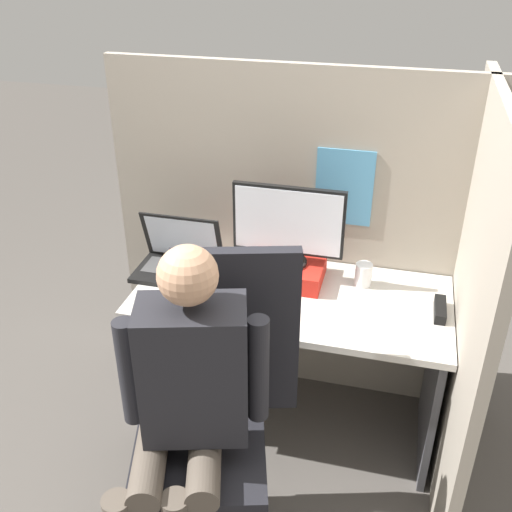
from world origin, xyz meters
TOP-DOWN VIEW (x-y plane):
  - ground_plane at (0.00, 0.00)m, footprint 12.00×12.00m
  - cubicle_panel_back at (0.00, 0.64)m, footprint 1.81×0.05m
  - cubicle_panel_right at (0.68, 0.25)m, footprint 0.04×1.24m
  - desk at (0.00, 0.31)m, footprint 1.31×0.62m
  - paper_box at (-0.05, 0.42)m, footprint 0.31×0.25m
  - monitor at (-0.05, 0.42)m, footprint 0.47×0.17m
  - laptop at (-0.52, 0.37)m, footprint 0.36×0.25m
  - mouse at (-0.27, 0.17)m, footprint 0.07×0.05m
  - stapler at (0.60, 0.31)m, footprint 0.04×0.16m
  - carrot_toy at (-0.06, 0.16)m, footprint 0.04×0.12m
  - office_chair at (-0.15, -0.26)m, footprint 0.57×0.62m
  - person at (-0.20, -0.43)m, footprint 0.46×0.49m
  - coffee_mug at (0.28, 0.46)m, footprint 0.07×0.07m

SIDE VIEW (x-z plane):
  - ground_plane at x=0.00m, z-range 0.00..0.00m
  - desk at x=0.00m, z-range 0.17..0.89m
  - office_chair at x=-0.15m, z-range 0.00..1.14m
  - mouse at x=-0.27m, z-range 0.72..0.75m
  - stapler at x=0.60m, z-range 0.72..0.76m
  - person at x=-0.20m, z-range 0.10..1.38m
  - carrot_toy at x=-0.06m, z-range 0.72..0.76m
  - paper_box at x=-0.05m, z-range 0.72..0.80m
  - laptop at x=-0.52m, z-range 0.64..0.90m
  - coffee_mug at x=0.28m, z-range 0.72..0.82m
  - cubicle_panel_right at x=0.68m, z-range 0.00..1.59m
  - cubicle_panel_back at x=0.00m, z-range 0.00..1.59m
  - monitor at x=-0.05m, z-range 0.81..1.15m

